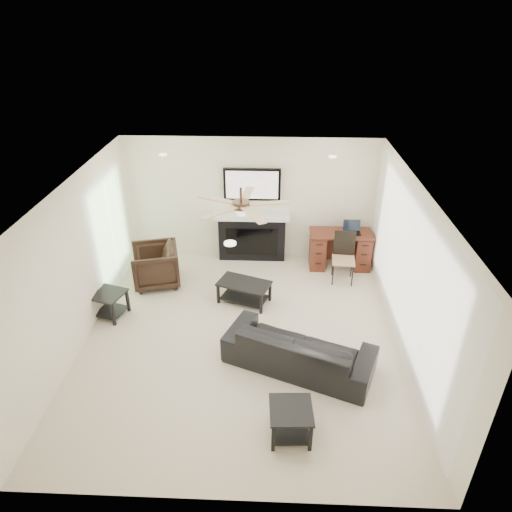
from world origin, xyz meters
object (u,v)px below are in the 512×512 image
object	(u,v)px
armchair	(155,266)
desk	(340,250)
fireplace_unit	(252,216)
coffee_table	(244,292)
sofa	(299,349)

from	to	relation	value
armchair	desk	distance (m)	3.61
fireplace_unit	desk	bearing A→B (deg)	-8.67
coffee_table	desk	size ratio (longest dim) A/B	0.74
sofa	desk	size ratio (longest dim) A/B	1.76
sofa	coffee_table	distance (m)	1.84
fireplace_unit	armchair	bearing A→B (deg)	-149.29
sofa	desk	world-z (taller)	desk
sofa	desk	bearing A→B (deg)	-85.68
sofa	coffee_table	size ratio (longest dim) A/B	2.39
armchair	fireplace_unit	world-z (taller)	fireplace_unit
coffee_table	sofa	bearing A→B (deg)	-40.29
armchair	fireplace_unit	xyz separation A→B (m)	(1.76, 1.05, 0.57)
sofa	fireplace_unit	bearing A→B (deg)	-53.42
sofa	armchair	distance (m)	3.37
fireplace_unit	desk	world-z (taller)	fireplace_unit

